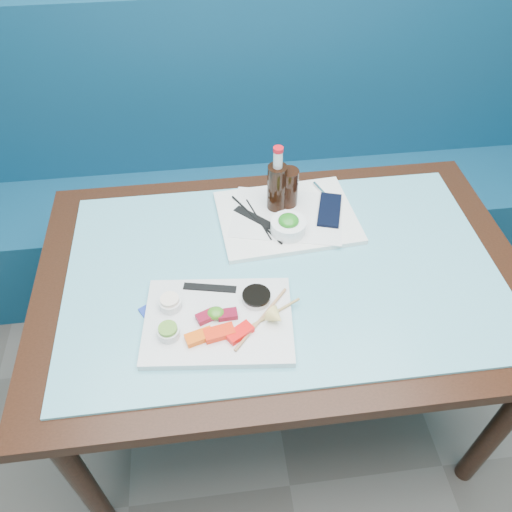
{
  "coord_description": "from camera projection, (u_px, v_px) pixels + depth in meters",
  "views": [
    {
      "loc": [
        -0.19,
        0.51,
        1.82
      ],
      "look_at": [
        -0.07,
        1.47,
        0.8
      ],
      "focal_mm": 35.0,
      "sensor_mm": 36.0,
      "label": 1
    }
  ],
  "objects": [
    {
      "name": "black_chopstick_a",
      "position": [
        256.0,
        219.0,
        1.54
      ],
      "size": [
        0.13,
        0.24,
        0.01
      ],
      "primitive_type": "cylinder",
      "rotation": [
        1.57,
        0.0,
        0.49
      ],
      "color": "black",
      "rests_on": "serving_tray"
    },
    {
      "name": "paper_placemat",
      "position": [
        287.0,
        215.0,
        1.56
      ],
      "size": [
        0.39,
        0.31,
        0.0
      ],
      "primitive_type": "cube",
      "rotation": [
        0.0,
        0.0,
        -0.24
      ],
      "color": "white",
      "rests_on": "serving_tray"
    },
    {
      "name": "soy_fill",
      "position": [
        256.0,
        295.0,
        1.31
      ],
      "size": [
        0.08,
        0.08,
        0.01
      ],
      "primitive_type": "cylinder",
      "rotation": [
        0.0,
        0.0,
        -0.03
      ],
      "color": "black",
      "rests_on": "soy_dish"
    },
    {
      "name": "seaweed_salad",
      "position": [
        289.0,
        221.0,
        1.47
      ],
      "size": [
        0.08,
        0.08,
        0.03
      ],
      "primitive_type": "ellipsoid",
      "rotation": [
        0.0,
        0.0,
        0.3
      ],
      "color": "#217E1D",
      "rests_on": "seaweed_bowl"
    },
    {
      "name": "tuna_left",
      "position": [
        206.0,
        317.0,
        1.27
      ],
      "size": [
        0.06,
        0.05,
        0.02
      ],
      "primitive_type": "cube",
      "rotation": [
        0.0,
        0.0,
        0.4
      ],
      "color": "maroon",
      "rests_on": "sashimi_plate"
    },
    {
      "name": "wooden_chopstick_b",
      "position": [
        265.0,
        318.0,
        1.28
      ],
      "size": [
        0.2,
        0.11,
        0.01
      ],
      "primitive_type": "cylinder",
      "rotation": [
        1.57,
        0.0,
        -1.09
      ],
      "color": "#A7874E",
      "rests_on": "sashimi_plate"
    },
    {
      "name": "sashimi_plate",
      "position": [
        218.0,
        321.0,
        1.29
      ],
      "size": [
        0.4,
        0.31,
        0.02
      ],
      "primitive_type": "cube",
      "rotation": [
        0.0,
        0.0,
        -0.1
      ],
      "color": "silver",
      "rests_on": "glass_top"
    },
    {
      "name": "cola_bottle_body",
      "position": [
        277.0,
        190.0,
        1.53
      ],
      "size": [
        0.08,
        0.08,
        0.17
      ],
      "primitive_type": "cylinder",
      "rotation": [
        0.0,
        0.0,
        0.36
      ],
      "color": "black",
      "rests_on": "glass_top"
    },
    {
      "name": "fork",
      "position": [
        320.0,
        190.0,
        1.64
      ],
      "size": [
        0.04,
        0.08,
        0.01
      ],
      "primitive_type": "cylinder",
      "rotation": [
        1.57,
        0.0,
        0.34
      ],
      "color": "white",
      "rests_on": "serving_tray"
    },
    {
      "name": "cola_bottle_cap",
      "position": [
        278.0,
        150.0,
        1.43
      ],
      "size": [
        0.03,
        0.03,
        0.01
      ],
      "primitive_type": "cylinder",
      "rotation": [
        0.0,
        0.0,
        -0.05
      ],
      "color": "red",
      "rests_on": "cola_bottle_neck"
    },
    {
      "name": "tray_sleeve",
      "position": [
        257.0,
        219.0,
        1.54
      ],
      "size": [
        0.14,
        0.14,
        0.0
      ],
      "primitive_type": "cube",
      "rotation": [
        0.0,
        0.0,
        0.79
      ],
      "color": "black",
      "rests_on": "serving_tray"
    },
    {
      "name": "cola_bottle_neck",
      "position": [
        278.0,
        159.0,
        1.45
      ],
      "size": [
        0.04,
        0.04,
        0.05
      ],
      "primitive_type": "cylinder",
      "rotation": [
        0.0,
        0.0,
        -0.35
      ],
      "color": "silver",
      "rests_on": "cola_bottle_body"
    },
    {
      "name": "ramekin_ginger",
      "position": [
        170.0,
        304.0,
        1.3
      ],
      "size": [
        0.07,
        0.07,
        0.02
      ],
      "primitive_type": "cylinder",
      "rotation": [
        0.0,
        0.0,
        0.33
      ],
      "color": "white",
      "rests_on": "sashimi_plate"
    },
    {
      "name": "cola_glass",
      "position": [
        288.0,
        188.0,
        1.55
      ],
      "size": [
        0.07,
        0.07,
        0.13
      ],
      "primitive_type": "cylinder",
      "rotation": [
        0.0,
        0.0,
        0.06
      ],
      "color": "black",
      "rests_on": "serving_tray"
    },
    {
      "name": "ginger_fill",
      "position": [
        170.0,
        299.0,
        1.28
      ],
      "size": [
        0.06,
        0.06,
        0.01
      ],
      "primitive_type": "cylinder",
      "rotation": [
        0.0,
        0.0,
        0.2
      ],
      "color": "#FFE8D1",
      "rests_on": "ramekin_ginger"
    },
    {
      "name": "dining_table",
      "position": [
        282.0,
        289.0,
        1.49
      ],
      "size": [
        1.4,
        0.9,
        0.75
      ],
      "color": "black",
      "rests_on": "ground"
    },
    {
      "name": "blue_napkin",
      "position": [
        177.0,
        314.0,
        1.31
      ],
      "size": [
        0.21,
        0.21,
        0.01
      ],
      "primitive_type": "cube",
      "rotation": [
        0.0,
        0.0,
        0.53
      ],
      "color": "#1B3296",
      "rests_on": "glass_top"
    },
    {
      "name": "serving_tray",
      "position": [
        287.0,
        217.0,
        1.56
      ],
      "size": [
        0.44,
        0.35,
        0.02
      ],
      "primitive_type": "cube",
      "rotation": [
        0.0,
        0.0,
        0.08
      ],
      "color": "white",
      "rests_on": "glass_top"
    },
    {
      "name": "lemon_wedge",
      "position": [
        276.0,
        317.0,
        1.25
      ],
      "size": [
        0.06,
        0.06,
        0.05
      ],
      "primitive_type": "cone",
      "rotation": [
        1.57,
        0.0,
        0.66
      ],
      "color": "#EFD571",
      "rests_on": "sashimi_plate"
    },
    {
      "name": "ramekin_wasabi",
      "position": [
        169.0,
        332.0,
        1.23
      ],
      "size": [
        0.07,
        0.07,
        0.02
      ],
      "primitive_type": "cylinder",
      "rotation": [
        0.0,
        0.0,
        0.22
      ],
      "color": "white",
      "rests_on": "sashimi_plate"
    },
    {
      "name": "salmon_right",
      "position": [
        240.0,
        333.0,
        1.24
      ],
      "size": [
        0.08,
        0.07,
        0.02
      ],
      "primitive_type": "cube",
      "rotation": [
        0.0,
        0.0,
        0.58
      ],
      "color": "#FF0C0A",
      "rests_on": "sashimi_plate"
    },
    {
      "name": "tuna_right",
      "position": [
        228.0,
        314.0,
        1.28
      ],
      "size": [
        0.05,
        0.03,
        0.02
      ],
      "primitive_type": "cube",
      "rotation": [
        0.0,
        0.0,
        0.05
      ],
      "color": "maroon",
      "rests_on": "sashimi_plate"
    },
    {
      "name": "soy_dish",
      "position": [
        256.0,
        298.0,
        1.32
      ],
      "size": [
        0.08,
        0.08,
        0.02
      ],
      "primitive_type": "cylinder",
      "rotation": [
        0.0,
        0.0,
        0.0
      ],
      "color": "silver",
      "rests_on": "sashimi_plate"
    },
    {
      "name": "wasabi_fill",
      "position": [
        168.0,
        329.0,
        1.22
      ],
      "size": [
        0.05,
        0.05,
        0.01
      ],
      "primitive_type": "cylinder",
      "rotation": [
        0.0,
        0.0,
        -0.1
      ],
      "color": "#5E9831",
      "rests_on": "ramekin_wasabi"
    },
    {
      "name": "salmon_left",
      "position": [
        199.0,
        337.0,
        1.23
      ],
      "size": [
        0.08,
        0.05,
        0.02
      ],
      "primitive_type": "cube",
      "rotation": [
        0.0,
        0.0,
        0.29
      ],
      "color": "#FB580A",
      "rests_on": "sashimi_plate"
    },
    {
      "name": "black_chopstick_b",
      "position": [
        259.0,
        219.0,
        1.54
      ],
      "size": [
        0.06,
        0.19,
        0.01
      ],
      "primitive_type": "cylinder",
      "rotation": [
        1.57,
        0.0,
        0.27
      ],
      "color": "black",
      "rests_on": "serving_tray"
    },
    {
      "name": "booth_bench",
      "position": [
        250.0,
        190.0,
        2.27
      ],
      "size": [
        3.0,
        0.56,
        1.17
      ],
      "color": "navy",
      "rests_on": "ground"
    },
    {
      "name": "seaweed_garnish",
      "position": [
        216.0,
        313.0,
        1.28
      ],
      "size": [
        0.05,
        0.05,
        0.02
      ],
      "primitive_type": "ellipsoid",
      "rotation": [
        0.0,
        0.0,
        0.14
      ],
      "color": "#3F871F",
      "rests_on": "sashimi_plate"
    },
    {
      "name": "seaweed_bowl",
      "position": [
        288.0,
        227.0,
        1.49
      ],
      "size": [
        0.12,
        0.12,
        0.04
      ],
      "primitive_type": "cylinder",
      "rotation": [
        0.0,
        0.0,
        0.17
      ],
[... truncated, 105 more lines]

